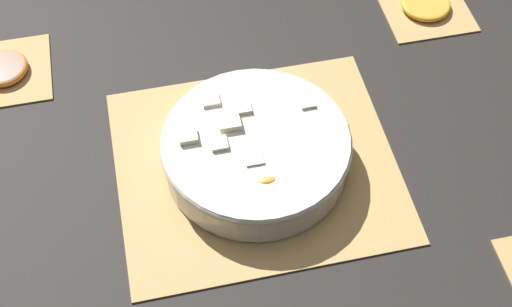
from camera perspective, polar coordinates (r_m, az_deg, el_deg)
The scene contains 7 objects.
ground_plane at distance 1.04m, azimuth -0.00°, elevation -0.96°, with size 6.00×6.00×0.00m, color black.
bamboo_mat_center at distance 1.04m, azimuth -0.00°, elevation -0.86°, with size 0.40×0.36×0.01m.
coaster_mat_far_left at distance 1.23m, azimuth -19.48°, elevation 6.16°, with size 0.15×0.15×0.01m.
coaster_mat_far_right at distance 1.30m, azimuth 13.36°, elevation 11.28°, with size 0.15×0.15×0.01m.
fruit_salad_bowl at distance 1.01m, azimuth -0.03°, elevation 0.36°, with size 0.27×0.27×0.07m.
orange_slice_whole at distance 1.29m, azimuth 13.43°, elevation 11.54°, with size 0.09×0.09×0.01m.
grapefruit_slice at distance 1.22m, azimuth -19.59°, elevation 6.44°, with size 0.08×0.08×0.01m.
Camera 1 is at (-0.13, -0.59, 0.85)m, focal length 50.00 mm.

